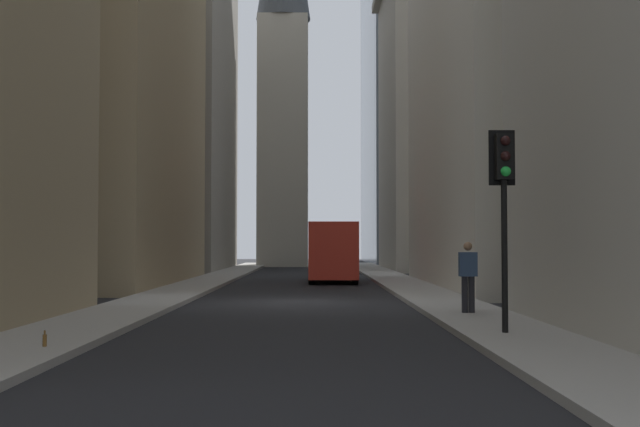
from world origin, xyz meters
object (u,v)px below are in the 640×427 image
(pedestrian, at_px, (468,274))
(discarded_bottle, at_px, (45,340))
(sedan_white, at_px, (329,265))
(delivery_truck, at_px, (332,252))
(traffic_light_foreground, at_px, (504,183))

(pedestrian, height_order, discarded_bottle, pedestrian)
(sedan_white, bearing_deg, pedestrian, -173.15)
(delivery_truck, relative_size, sedan_white, 1.50)
(pedestrian, bearing_deg, traffic_light_foreground, 178.20)
(pedestrian, distance_m, discarded_bottle, 10.60)
(delivery_truck, relative_size, traffic_light_foreground, 1.62)
(traffic_light_foreground, bearing_deg, pedestrian, -1.80)
(traffic_light_foreground, distance_m, pedestrian, 4.81)
(sedan_white, height_order, discarded_bottle, sedan_white)
(delivery_truck, distance_m, sedan_white, 6.82)
(pedestrian, relative_size, discarded_bottle, 6.57)
(pedestrian, xyz_separation_m, discarded_bottle, (-6.40, 8.40, -0.86))
(traffic_light_foreground, height_order, discarded_bottle, traffic_light_foreground)
(sedan_white, height_order, pedestrian, pedestrian)
(delivery_truck, height_order, pedestrian, delivery_truck)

